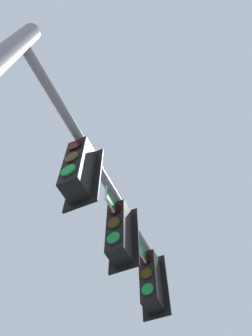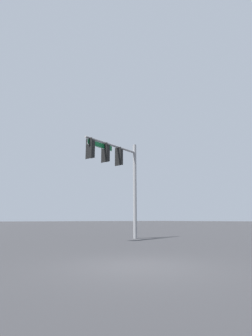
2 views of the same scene
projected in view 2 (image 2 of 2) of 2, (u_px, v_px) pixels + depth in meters
The scene contains 2 objects.
ground_plane at pixel (137, 267), 7.42m from camera, with size 400.00×400.00×0.00m, color #2D2D30.
signal_pole_near at pixel (119, 168), 18.12m from camera, with size 5.00×1.43×6.89m.
Camera 2 is at (5.07, 5.96, 1.31)m, focal length 28.00 mm.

